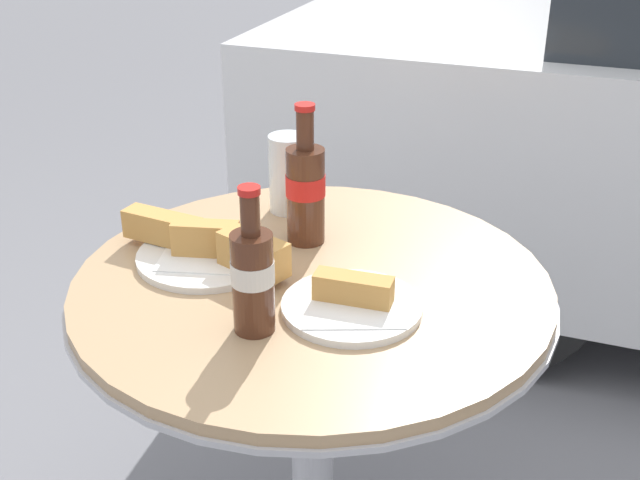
{
  "coord_description": "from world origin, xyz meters",
  "views": [
    {
      "loc": [
        0.41,
        -1.06,
        1.35
      ],
      "look_at": [
        0.0,
        0.04,
        0.77
      ],
      "focal_mm": 45.0,
      "sensor_mm": 36.0,
      "label": 1
    }
  ],
  "objects_px": {
    "bistro_table": "(312,350)",
    "drinking_glass": "(288,177)",
    "lunch_plate_near": "(352,302)",
    "lunch_plate_far": "(208,248)",
    "cola_bottle_left": "(253,276)",
    "cola_bottle_right": "(306,189)"
  },
  "relations": [
    {
      "from": "bistro_table",
      "to": "drinking_glass",
      "type": "xyz_separation_m",
      "value": [
        -0.14,
        0.23,
        0.21
      ]
    },
    {
      "from": "lunch_plate_near",
      "to": "lunch_plate_far",
      "type": "bearing_deg",
      "value": 166.89
    },
    {
      "from": "drinking_glass",
      "to": "lunch_plate_far",
      "type": "height_order",
      "value": "drinking_glass"
    },
    {
      "from": "lunch_plate_near",
      "to": "lunch_plate_far",
      "type": "xyz_separation_m",
      "value": [
        -0.28,
        0.06,
        0.01
      ]
    },
    {
      "from": "cola_bottle_left",
      "to": "drinking_glass",
      "type": "relative_size",
      "value": 1.49
    },
    {
      "from": "lunch_plate_near",
      "to": "lunch_plate_far",
      "type": "height_order",
      "value": "lunch_plate_far"
    },
    {
      "from": "lunch_plate_near",
      "to": "bistro_table",
      "type": "bearing_deg",
      "value": 142.42
    },
    {
      "from": "bistro_table",
      "to": "cola_bottle_right",
      "type": "xyz_separation_m",
      "value": [
        -0.06,
        0.12,
        0.24
      ]
    },
    {
      "from": "drinking_glass",
      "to": "lunch_plate_far",
      "type": "bearing_deg",
      "value": -101.04
    },
    {
      "from": "cola_bottle_left",
      "to": "lunch_plate_far",
      "type": "xyz_separation_m",
      "value": [
        -0.16,
        0.16,
        -0.06
      ]
    },
    {
      "from": "bistro_table",
      "to": "cola_bottle_right",
      "type": "bearing_deg",
      "value": 115.16
    },
    {
      "from": "cola_bottle_left",
      "to": "lunch_plate_far",
      "type": "bearing_deg",
      "value": 134.32
    },
    {
      "from": "bistro_table",
      "to": "cola_bottle_left",
      "type": "bearing_deg",
      "value": -97.6
    },
    {
      "from": "cola_bottle_left",
      "to": "drinking_glass",
      "type": "height_order",
      "value": "cola_bottle_left"
    },
    {
      "from": "cola_bottle_right",
      "to": "drinking_glass",
      "type": "bearing_deg",
      "value": 125.31
    },
    {
      "from": "cola_bottle_right",
      "to": "lunch_plate_near",
      "type": "xyz_separation_m",
      "value": [
        0.15,
        -0.19,
        -0.08
      ]
    },
    {
      "from": "bistro_table",
      "to": "cola_bottle_right",
      "type": "relative_size",
      "value": 3.16
    },
    {
      "from": "lunch_plate_near",
      "to": "drinking_glass",
      "type": "bearing_deg",
      "value": 126.84
    },
    {
      "from": "cola_bottle_left",
      "to": "lunch_plate_near",
      "type": "xyz_separation_m",
      "value": [
        0.12,
        0.1,
        -0.07
      ]
    },
    {
      "from": "cola_bottle_right",
      "to": "lunch_plate_far",
      "type": "xyz_separation_m",
      "value": [
        -0.13,
        -0.13,
        -0.07
      ]
    },
    {
      "from": "cola_bottle_left",
      "to": "cola_bottle_right",
      "type": "relative_size",
      "value": 0.89
    },
    {
      "from": "lunch_plate_far",
      "to": "cola_bottle_left",
      "type": "bearing_deg",
      "value": -45.68
    }
  ]
}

